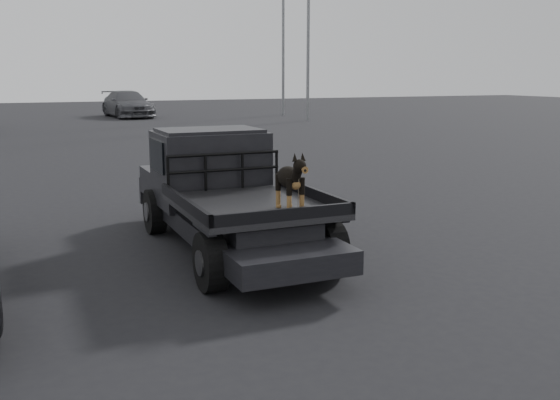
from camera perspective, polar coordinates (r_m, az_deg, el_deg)
name	(u,v)px	position (r m, az deg, el deg)	size (l,w,h in m)	color
ground	(253,296)	(7.73, -2.51, -8.78)	(120.00, 120.00, 0.00)	black
flatbed_ute	(229,221)	(9.63, -4.66, -1.90)	(2.00, 5.40, 0.92)	black
ute_cab	(210,155)	(10.36, -6.45, 4.07)	(1.72, 1.30, 0.88)	black
headache_rack	(224,172)	(9.67, -5.12, 2.59)	(1.80, 0.08, 0.55)	black
dog	(290,182)	(8.14, 0.90, 1.66)	(0.32, 0.60, 0.74)	black
distant_car_b	(128,104)	(41.69, -13.76, 8.52)	(2.34, 5.75, 1.67)	#4C4C51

